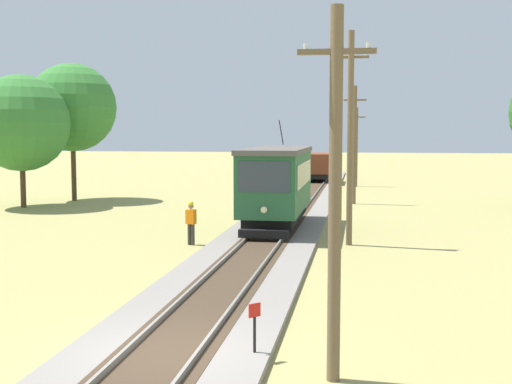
% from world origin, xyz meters
% --- Properties ---
extents(ground_plane, '(260.00, 260.00, 0.00)m').
position_xyz_m(ground_plane, '(0.00, 0.00, 0.00)').
color(ground_plane, '#9E9356').
extents(track_ballast, '(4.20, 120.00, 0.18)m').
position_xyz_m(track_ballast, '(0.00, 0.00, 0.09)').
color(track_ballast, gray).
rests_on(track_ballast, ground).
extents(sleeper_bed, '(2.04, 120.00, 0.01)m').
position_xyz_m(sleeper_bed, '(0.00, 0.00, 0.18)').
color(sleeper_bed, '#423323').
rests_on(sleeper_bed, track_ballast).
extents(rail_left, '(0.07, 120.00, 0.14)m').
position_xyz_m(rail_left, '(-0.72, 0.00, 0.25)').
color(rail_left, gray).
rests_on(rail_left, track_ballast).
extents(rail_right, '(0.07, 120.00, 0.14)m').
position_xyz_m(rail_right, '(0.72, 0.00, 0.25)').
color(rail_right, gray).
rests_on(rail_right, track_ballast).
extents(red_tram, '(2.60, 8.54, 4.79)m').
position_xyz_m(red_tram, '(0.00, 17.65, 2.19)').
color(red_tram, '#235633').
rests_on(red_tram, rail_right).
extents(freight_car, '(2.40, 5.20, 2.31)m').
position_xyz_m(freight_car, '(0.00, 45.87, 1.56)').
color(freight_car, brown).
rests_on(freight_car, rail_right).
extents(utility_pole_foreground, '(1.40, 0.30, 6.82)m').
position_xyz_m(utility_pole_foreground, '(3.38, -0.43, 3.51)').
color(utility_pole_foreground, brown).
rests_on(utility_pole_foreground, ground).
extents(utility_pole_near_tram, '(1.40, 0.55, 8.50)m').
position_xyz_m(utility_pole_near_tram, '(3.38, 14.14, 4.35)').
color(utility_pole_near_tram, brown).
rests_on(utility_pole_near_tram, ground).
extents(utility_pole_mid, '(1.40, 0.33, 7.40)m').
position_xyz_m(utility_pole_mid, '(3.38, 29.56, 3.80)').
color(utility_pole_mid, brown).
rests_on(utility_pole_mid, ground).
extents(utility_pole_far, '(1.40, 0.46, 6.51)m').
position_xyz_m(utility_pole_far, '(3.38, 42.96, 3.35)').
color(utility_pole_far, brown).
rests_on(utility_pole_far, ground).
extents(trackside_signal_marker, '(0.21, 0.21, 1.18)m').
position_xyz_m(trackside_signal_marker, '(1.78, 0.33, 0.67)').
color(trackside_signal_marker, black).
rests_on(trackside_signal_marker, ground).
extents(gravel_pile, '(2.80, 2.80, 0.88)m').
position_xyz_m(gravel_pile, '(-3.99, 44.20, 0.44)').
color(gravel_pile, gray).
rests_on(gravel_pile, ground).
extents(track_worker, '(0.43, 0.34, 1.78)m').
position_xyz_m(track_worker, '(-2.93, 13.29, 0.98)').
color(track_worker, '#38332D').
rests_on(track_worker, ground).
extents(tree_left_far, '(5.75, 5.75, 9.00)m').
position_xyz_m(tree_left_far, '(-14.90, 28.66, 6.11)').
color(tree_left_far, '#4C3823').
rests_on(tree_left_far, ground).
extents(tree_right_far, '(5.76, 5.76, 7.94)m').
position_xyz_m(tree_right_far, '(-16.23, 24.45, 5.06)').
color(tree_right_far, '#4C3823').
rests_on(tree_right_far, ground).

